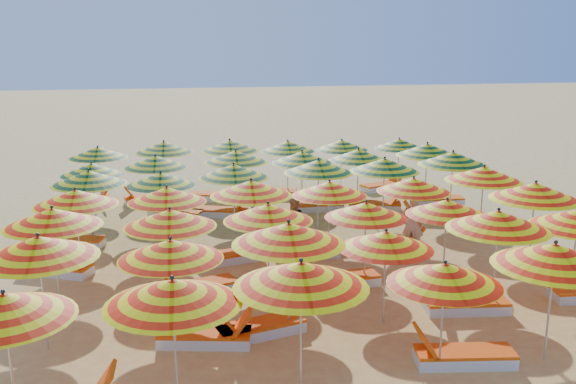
{
  "coord_description": "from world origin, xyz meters",
  "views": [
    {
      "loc": [
        -3.13,
        -15.46,
        5.48
      ],
      "look_at": [
        0.0,
        0.5,
        1.6
      ],
      "focal_mm": 40.0,
      "sensor_mm": 36.0,
      "label": 1
    }
  ],
  "objects_px": {
    "umbrella_8": "(289,234)",
    "lounger_7": "(340,280)",
    "umbrella_29": "(453,159)",
    "umbrella_28": "(385,165)",
    "lounger_21": "(217,196)",
    "umbrella_18": "(76,198)",
    "umbrella_34": "(358,155)",
    "umbrella_22": "(413,185)",
    "umbrella_32": "(236,156)",
    "lounger_16": "(318,206)",
    "umbrella_10": "(498,220)",
    "lounger_18": "(436,200)",
    "umbrella_40": "(342,145)",
    "lounger_20": "(149,199)",
    "umbrella_15": "(366,210)",
    "lounger_17": "(376,205)",
    "lounger_6": "(196,288)",
    "lounger_23": "(383,186)",
    "umbrella_33": "(302,157)",
    "umbrella_26": "(234,171)",
    "umbrella_31": "(156,162)",
    "lounger_11": "(392,245)",
    "lounger_12": "(70,241)",
    "beachgoer_b": "(293,224)",
    "umbrella_13": "(170,218)",
    "umbrella_3": "(445,274)",
    "umbrella_30": "(92,169)",
    "umbrella_4": "(555,255)",
    "lounger_14": "(174,213)",
    "beachgoer_a": "(413,224)",
    "lounger_9": "(232,256)",
    "lounger_22": "(271,192)",
    "umbrella_16": "(447,207)",
    "lounger_13": "(429,216)",
    "umbrella_17": "(535,191)",
    "lounger_10": "(305,250)",
    "umbrella_23": "(484,174)",
    "umbrella_24": "(89,178)",
    "umbrella_27": "(318,166)",
    "umbrella_6": "(39,247)",
    "umbrella_9": "(386,240)",
    "umbrella_41": "(399,144)",
    "umbrella_39": "(288,146)",
    "umbrella_0": "(4,306)",
    "umbrella_36": "(98,152)",
    "umbrella_37": "(164,147)",
    "lounger_19": "(86,201)",
    "umbrella_21": "(329,189)",
    "lounger_4": "(464,305)"
  },
  "relations": [
    {
      "from": "umbrella_27",
      "to": "umbrella_30",
      "type": "relative_size",
      "value": 1.07
    },
    {
      "from": "lounger_20",
      "to": "lounger_7",
      "type": "bearing_deg",
      "value": 107.39
    },
    {
      "from": "umbrella_13",
      "to": "umbrella_15",
      "type": "xyz_separation_m",
      "value": [
        4.34,
        0.15,
        -0.09
      ]
    },
    {
      "from": "umbrella_27",
      "to": "lounger_12",
      "type": "bearing_deg",
      "value": -177.68
    },
    {
      "from": "umbrella_36",
      "to": "umbrella_37",
      "type": "relative_size",
      "value": 1.1
    },
    {
      "from": "umbrella_4",
      "to": "lounger_20",
      "type": "height_order",
      "value": "umbrella_4"
    },
    {
      "from": "umbrella_17",
      "to": "lounger_10",
      "type": "distance_m",
      "value": 5.81
    },
    {
      "from": "umbrella_40",
      "to": "lounger_20",
      "type": "xyz_separation_m",
      "value": [
        -6.9,
        -0.2,
        -1.61
      ]
    },
    {
      "from": "lounger_20",
      "to": "beachgoer_b",
      "type": "distance_m",
      "value": 7.07
    },
    {
      "from": "lounger_21",
      "to": "umbrella_18",
      "type": "bearing_deg",
      "value": -102.48
    },
    {
      "from": "umbrella_15",
      "to": "umbrella_32",
      "type": "bearing_deg",
      "value": 108.26
    },
    {
      "from": "umbrella_8",
      "to": "umbrella_17",
      "type": "relative_size",
      "value": 1.0
    },
    {
      "from": "umbrella_34",
      "to": "umbrella_22",
      "type": "bearing_deg",
      "value": -88.04
    },
    {
      "from": "umbrella_3",
      "to": "umbrella_8",
      "type": "xyz_separation_m",
      "value": [
        -2.21,
        1.97,
        0.22
      ]
    },
    {
      "from": "umbrella_4",
      "to": "umbrella_15",
      "type": "xyz_separation_m",
      "value": [
        -1.98,
        4.13,
        -0.2
      ]
    },
    {
      "from": "umbrella_4",
      "to": "umbrella_28",
      "type": "relative_size",
      "value": 1.06
    },
    {
      "from": "lounger_19",
      "to": "umbrella_33",
      "type": "bearing_deg",
      "value": -28.78
    },
    {
      "from": "lounger_6",
      "to": "lounger_17",
      "type": "height_order",
      "value": "same"
    },
    {
      "from": "umbrella_23",
      "to": "umbrella_24",
      "type": "bearing_deg",
      "value": 169.91
    },
    {
      "from": "lounger_6",
      "to": "lounger_23",
      "type": "distance_m",
      "value": 11.54
    },
    {
      "from": "lounger_14",
      "to": "lounger_18",
      "type": "bearing_deg",
      "value": -155.9
    },
    {
      "from": "umbrella_29",
      "to": "lounger_10",
      "type": "distance_m",
      "value": 5.87
    },
    {
      "from": "umbrella_8",
      "to": "lounger_7",
      "type": "relative_size",
      "value": 1.27
    },
    {
      "from": "umbrella_31",
      "to": "lounger_6",
      "type": "height_order",
      "value": "umbrella_31"
    },
    {
      "from": "umbrella_16",
      "to": "lounger_6",
      "type": "height_order",
      "value": "umbrella_16"
    },
    {
      "from": "umbrella_33",
      "to": "lounger_6",
      "type": "xyz_separation_m",
      "value": [
        -3.74,
        -6.25,
        -1.67
      ]
    },
    {
      "from": "lounger_17",
      "to": "umbrella_6",
      "type": "bearing_deg",
      "value": -120.64
    },
    {
      "from": "umbrella_10",
      "to": "lounger_18",
      "type": "xyz_separation_m",
      "value": [
        2.49,
        8.4,
        -1.79
      ]
    },
    {
      "from": "umbrella_28",
      "to": "umbrella_26",
      "type": "bearing_deg",
      "value": 177.92
    },
    {
      "from": "lounger_9",
      "to": "umbrella_13",
      "type": "bearing_deg",
      "value": -138.25
    },
    {
      "from": "umbrella_39",
      "to": "lounger_22",
      "type": "distance_m",
      "value": 1.76
    },
    {
      "from": "umbrella_32",
      "to": "lounger_16",
      "type": "distance_m",
      "value": 3.19
    },
    {
      "from": "umbrella_9",
      "to": "umbrella_41",
      "type": "bearing_deg",
      "value": 68.07
    },
    {
      "from": "umbrella_0",
      "to": "umbrella_6",
      "type": "bearing_deg",
      "value": 88.38
    },
    {
      "from": "lounger_13",
      "to": "umbrella_32",
      "type": "bearing_deg",
      "value": 0.63
    },
    {
      "from": "umbrella_26",
      "to": "umbrella_31",
      "type": "height_order",
      "value": "umbrella_26"
    },
    {
      "from": "lounger_11",
      "to": "lounger_12",
      "type": "height_order",
      "value": "same"
    },
    {
      "from": "umbrella_17",
      "to": "umbrella_31",
      "type": "xyz_separation_m",
      "value": [
        -8.85,
        6.4,
        -0.16
      ]
    },
    {
      "from": "umbrella_32",
      "to": "beachgoer_a",
      "type": "distance_m",
      "value": 6.38
    },
    {
      "from": "umbrella_10",
      "to": "umbrella_30",
      "type": "height_order",
      "value": "umbrella_10"
    },
    {
      "from": "lounger_14",
      "to": "lounger_22",
      "type": "bearing_deg",
      "value": -123.84
    },
    {
      "from": "umbrella_16",
      "to": "umbrella_15",
      "type": "bearing_deg",
      "value": 174.85
    },
    {
      "from": "umbrella_18",
      "to": "beachgoer_b",
      "type": "relative_size",
      "value": 1.71
    },
    {
      "from": "umbrella_15",
      "to": "lounger_17",
      "type": "distance_m",
      "value": 6.84
    },
    {
      "from": "lounger_18",
      "to": "lounger_14",
      "type": "bearing_deg",
      "value": 4.21
    },
    {
      "from": "umbrella_21",
      "to": "lounger_4",
      "type": "relative_size",
      "value": 1.15
    },
    {
      "from": "lounger_10",
      "to": "umbrella_22",
      "type": "bearing_deg",
      "value": -173.33
    },
    {
      "from": "umbrella_29",
      "to": "umbrella_28",
      "type": "bearing_deg",
      "value": -173.44
    },
    {
      "from": "umbrella_29",
      "to": "umbrella_33",
      "type": "xyz_separation_m",
      "value": [
        -4.25,
        1.88,
        -0.15
      ]
    },
    {
      "from": "umbrella_4",
      "to": "umbrella_32",
      "type": "height_order",
      "value": "umbrella_4"
    }
  ]
}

